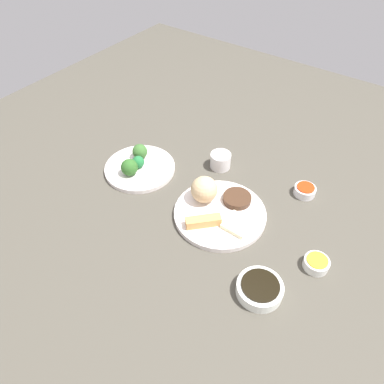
{
  "coord_description": "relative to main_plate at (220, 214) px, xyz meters",
  "views": [
    {
      "loc": [
        -0.6,
        -0.37,
        0.83
      ],
      "look_at": [
        0.03,
        0.09,
        0.06
      ],
      "focal_mm": 34.29,
      "sensor_mm": 36.0,
      "label": 1
    }
  ],
  "objects": [
    {
      "name": "tabletop",
      "position": [
        -0.03,
        0.01,
        -0.02
      ],
      "size": [
        2.2,
        2.2,
        0.02
      ],
      "primitive_type": "cube",
      "color": "#47433A",
      "rests_on": "ground"
    },
    {
      "name": "main_plate",
      "position": [
        0.0,
        0.0,
        0.0
      ],
      "size": [
        0.27,
        0.27,
        0.02
      ],
      "primitive_type": "cylinder",
      "color": "white",
      "rests_on": "tabletop"
    },
    {
      "name": "rice_scoop",
      "position": [
        0.02,
        0.07,
        0.05
      ],
      "size": [
        0.08,
        0.08,
        0.08
      ],
      "primitive_type": "sphere",
      "color": "tan",
      "rests_on": "main_plate"
    },
    {
      "name": "spring_roll",
      "position": [
        -0.07,
        0.02,
        0.02
      ],
      "size": [
        0.09,
        0.09,
        0.03
      ],
      "primitive_type": "cube",
      "rotation": [
        0.0,
        0.0,
        2.37
      ],
      "color": "#DA9650",
      "rests_on": "main_plate"
    },
    {
      "name": "crab_rangoon_wonton",
      "position": [
        -0.02,
        -0.07,
        0.01
      ],
      "size": [
        0.07,
        0.07,
        0.01
      ],
      "primitive_type": "cube",
      "rotation": [
        0.0,
        0.0,
        -0.03
      ],
      "color": "beige",
      "rests_on": "main_plate"
    },
    {
      "name": "stir_fry_heap",
      "position": [
        0.07,
        -0.02,
        0.02
      ],
      "size": [
        0.08,
        0.08,
        0.02
      ],
      "primitive_type": "cylinder",
      "color": "#40291A",
      "rests_on": "main_plate"
    },
    {
      "name": "broccoli_plate",
      "position": [
        0.02,
        0.33,
        -0.0
      ],
      "size": [
        0.23,
        0.23,
        0.01
      ],
      "primitive_type": "cylinder",
      "color": "white",
      "rests_on": "tabletop"
    },
    {
      "name": "broccoli_floret_0",
      "position": [
        0.02,
        0.33,
        0.03
      ],
      "size": [
        0.04,
        0.04,
        0.04
      ],
      "primitive_type": "sphere",
      "color": "#206934",
      "rests_on": "broccoli_plate"
    },
    {
      "name": "broccoli_floret_1",
      "position": [
        -0.03,
        0.33,
        0.03
      ],
      "size": [
        0.05,
        0.05,
        0.05
      ],
      "primitive_type": "sphere",
      "color": "#2C5D23",
      "rests_on": "broccoli_plate"
    },
    {
      "name": "broccoli_floret_2",
      "position": [
        0.05,
        0.36,
        0.03
      ],
      "size": [
        0.05,
        0.05,
        0.05
      ],
      "primitive_type": "sphere",
      "color": "#36632B",
      "rests_on": "broccoli_plate"
    },
    {
      "name": "soy_sauce_bowl",
      "position": [
        -0.16,
        -0.21,
        0.01
      ],
      "size": [
        0.11,
        0.11,
        0.03
      ],
      "primitive_type": "cylinder",
      "color": "white",
      "rests_on": "tabletop"
    },
    {
      "name": "soy_sauce_bowl_liquid",
      "position": [
        -0.16,
        -0.21,
        0.02
      ],
      "size": [
        0.09,
        0.09,
        0.0
      ],
      "primitive_type": "cylinder",
      "color": "black",
      "rests_on": "soy_sauce_bowl"
    },
    {
      "name": "sauce_ramekin_sweet_and_sour",
      "position": [
        0.23,
        -0.16,
        0.01
      ],
      "size": [
        0.07,
        0.07,
        0.03
      ],
      "primitive_type": "cylinder",
      "color": "white",
      "rests_on": "tabletop"
    },
    {
      "name": "sauce_ramekin_sweet_and_sour_liquid",
      "position": [
        0.23,
        -0.16,
        0.02
      ],
      "size": [
        0.05,
        0.05,
        0.0
      ],
      "primitive_type": "cylinder",
      "color": "red",
      "rests_on": "sauce_ramekin_sweet_and_sour"
    },
    {
      "name": "sauce_ramekin_hot_mustard",
      "position": [
        -0.0,
        -0.3,
        0.01
      ],
      "size": [
        0.07,
        0.07,
        0.03
      ],
      "primitive_type": "cylinder",
      "color": "white",
      "rests_on": "tabletop"
    },
    {
      "name": "sauce_ramekin_hot_mustard_liquid",
      "position": [
        -0.0,
        -0.3,
        0.02
      ],
      "size": [
        0.05,
        0.05,
        0.0
      ],
      "primitive_type": "cylinder",
      "color": "yellow",
      "rests_on": "sauce_ramekin_hot_mustard"
    },
    {
      "name": "teacup",
      "position": [
        0.19,
        0.12,
        0.02
      ],
      "size": [
        0.07,
        0.07,
        0.05
      ],
      "primitive_type": "cylinder",
      "color": "silver",
      "rests_on": "tabletop"
    }
  ]
}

